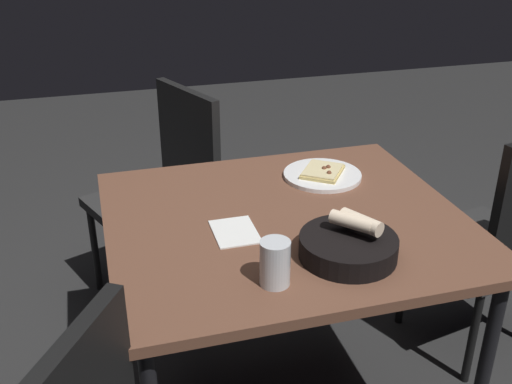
# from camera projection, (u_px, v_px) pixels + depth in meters

# --- Properties ---
(dining_table) EXTENTS (0.93, 1.04, 0.75)m
(dining_table) POSITION_uv_depth(u_px,v_px,m) (285.00, 236.00, 1.80)
(dining_table) COLOR brown
(dining_table) RESTS_ON ground
(pizza_plate) EXTENTS (0.26, 0.26, 0.04)m
(pizza_plate) POSITION_uv_depth(u_px,v_px,m) (322.00, 174.00, 2.02)
(pizza_plate) COLOR white
(pizza_plate) RESTS_ON dining_table
(bread_basket) EXTENTS (0.26, 0.26, 0.12)m
(bread_basket) POSITION_uv_depth(u_px,v_px,m) (349.00, 245.00, 1.56)
(bread_basket) COLOR black
(bread_basket) RESTS_ON dining_table
(beer_glass) EXTENTS (0.07, 0.07, 0.12)m
(beer_glass) POSITION_uv_depth(u_px,v_px,m) (275.00, 266.00, 1.45)
(beer_glass) COLOR silver
(beer_glass) RESTS_ON dining_table
(napkin) EXTENTS (0.16, 0.12, 0.00)m
(napkin) POSITION_uv_depth(u_px,v_px,m) (235.00, 232.00, 1.69)
(napkin) COLOR white
(napkin) RESTS_ON dining_table
(chair_near) EXTENTS (0.51, 0.51, 0.93)m
(chair_near) POSITION_uv_depth(u_px,v_px,m) (506.00, 234.00, 2.14)
(chair_near) COLOR #292929
(chair_near) RESTS_ON ground
(chair_far) EXTENTS (0.57, 0.57, 0.90)m
(chair_far) POSITION_uv_depth(u_px,v_px,m) (167.00, 183.00, 2.52)
(chair_far) COLOR #2B2B2B
(chair_far) RESTS_ON ground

